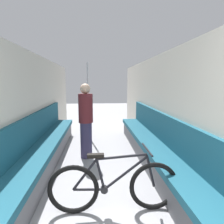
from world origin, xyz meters
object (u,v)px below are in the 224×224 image
at_px(bench_seat_row_right, 155,149).
at_px(bicycle, 114,186).
at_px(grab_pole_near, 88,101).
at_px(passenger_standing, 86,120).
at_px(bench_seat_row_left, 41,153).

height_order(bench_seat_row_right, bicycle, bench_seat_row_right).
relative_size(bench_seat_row_right, bicycle, 3.13).
xyz_separation_m(grab_pole_near, passenger_standing, (0.02, -1.68, -0.24)).
xyz_separation_m(bench_seat_row_left, passenger_standing, (0.80, 0.53, 0.49)).
distance_m(bench_seat_row_left, bicycle, 1.81).
relative_size(grab_pole_near, passenger_standing, 1.37).
relative_size(bench_seat_row_left, bench_seat_row_right, 1.00).
bearing_deg(bench_seat_row_right, bench_seat_row_left, 180.00).
bearing_deg(passenger_standing, bench_seat_row_right, -72.22).
bearing_deg(bench_seat_row_right, bicycle, -124.27).
distance_m(grab_pole_near, passenger_standing, 1.69).
relative_size(bench_seat_row_right, grab_pole_near, 2.34).
relative_size(bench_seat_row_left, bicycle, 3.13).
bearing_deg(grab_pole_near, bench_seat_row_right, -58.52).
height_order(bench_seat_row_right, passenger_standing, passenger_standing).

